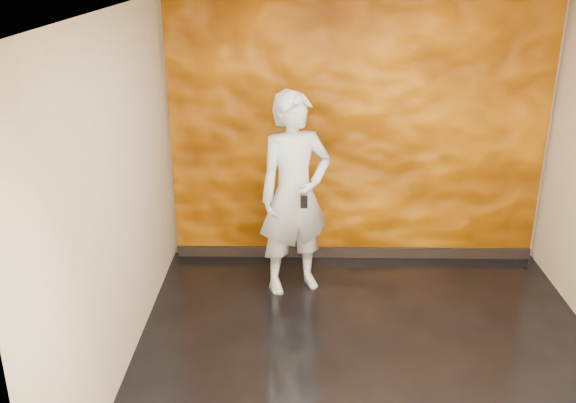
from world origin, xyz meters
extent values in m
cube|color=black|center=(0.00, 0.00, -0.01)|extent=(4.00, 4.00, 0.01)
cube|color=beige|center=(0.00, 2.00, 1.40)|extent=(4.00, 0.02, 2.80)
cube|color=beige|center=(0.00, -2.00, 1.40)|extent=(4.00, 0.02, 2.80)
cube|color=beige|center=(-2.00, 0.00, 1.40)|extent=(0.02, 4.00, 2.80)
cube|color=white|center=(0.00, 0.00, 2.80)|extent=(4.00, 4.00, 0.01)
cube|color=orange|center=(0.00, 1.96, 1.38)|extent=(3.90, 0.06, 2.75)
cube|color=black|center=(0.00, 1.92, 0.06)|extent=(3.90, 0.04, 0.12)
imported|color=#9CA2AB|center=(-0.65, 1.24, 1.00)|extent=(0.86, 0.73, 2.00)
cube|color=black|center=(-0.56, 0.96, 1.03)|extent=(0.07, 0.01, 0.12)
camera|label=1|loc=(-0.61, -4.51, 3.19)|focal=40.00mm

